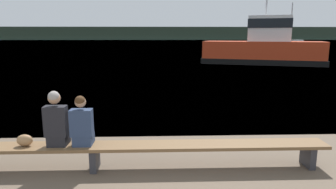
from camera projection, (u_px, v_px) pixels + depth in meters
The scene contains 8 objects.
water_surface at pixel (156, 41), 125.07m from camera, with size 240.00×240.00×0.00m, color #5684A3.
far_shoreline at pixel (156, 33), 166.26m from camera, with size 600.00×12.00×6.88m, color #2D3D2D.
bench_main at pixel (94, 149), 5.56m from camera, with size 8.73×0.50×0.48m.
person_left at pixel (56, 121), 5.43m from camera, with size 0.39×0.38×1.03m.
person_right at pixel (82, 124), 5.47m from camera, with size 0.39×0.37×0.94m.
shopping_bag at pixel (25, 140), 5.48m from camera, with size 0.29×0.16×0.22m.
tugboat_red at pixel (263, 49), 26.26m from camera, with size 10.78×6.79×6.36m.
moored_sailboat at pixel (292, 52), 35.80m from camera, with size 7.26×3.96×6.20m.
Camera 1 is at (0.47, -2.23, 2.48)m, focal length 32.00 mm.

